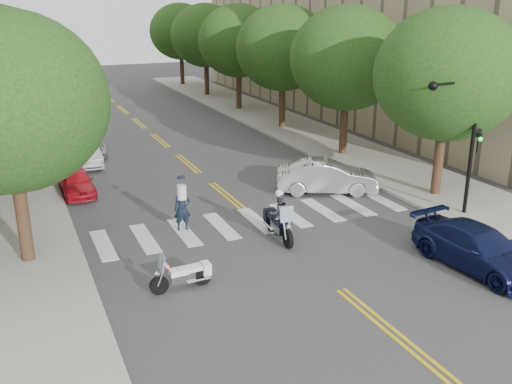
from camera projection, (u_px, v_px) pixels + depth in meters
ground at (341, 290)px, 17.79m from camera, size 140.00×140.00×0.00m
sidewalk_left at (0, 154)px, 33.21m from camera, size 5.00×60.00×0.15m
sidewalk_right at (291, 127)px, 40.48m from camera, size 5.00×60.00×0.15m
tree_l_0 at (7, 102)px, 17.86m from camera, size 6.40×6.40×8.45m
tree_l_1 at (2, 74)px, 24.80m from camera, size 6.40×6.40×8.45m
tree_l_2 at (0, 58)px, 31.74m from camera, size 6.40×6.40×8.45m
tree_r_0 at (447, 75)px, 24.60m from camera, size 6.40×6.40×8.45m
tree_r_1 at (347, 58)px, 31.53m from camera, size 6.40×6.40×8.45m
tree_r_2 at (283, 48)px, 38.47m from camera, size 6.40×6.40×8.45m
tree_r_3 at (238, 41)px, 45.41m from camera, size 6.40×6.40×8.45m
tree_r_4 at (206, 36)px, 52.35m from camera, size 6.40×6.40×8.45m
tree_r_5 at (180, 32)px, 59.29m from camera, size 6.40×6.40×8.45m
traffic_signal_pole at (465, 130)px, 22.59m from camera, size 2.82×0.42×6.00m
motorcycle_police at (278, 217)px, 21.41m from camera, size 0.85×2.41×1.96m
motorcycle_parked at (186, 275)px, 17.78m from camera, size 2.02×0.51×1.30m
officer_standing at (182, 209)px, 22.20m from camera, size 0.69×0.49×1.77m
convertible at (327, 177)px, 26.63m from camera, size 4.90×3.43×1.53m
sedan_blue at (478, 248)px, 19.05m from camera, size 2.45×5.07×1.42m
parked_car_a at (76, 182)px, 26.46m from camera, size 1.48×3.57×1.21m
parked_car_b at (85, 153)px, 31.20m from camera, size 1.50×4.14×1.36m
parked_car_c at (79, 143)px, 33.21m from camera, size 2.84×5.27×1.41m
parked_car_d at (54, 125)px, 38.24m from camera, size 2.05×4.66×1.33m
parked_car_e at (57, 107)px, 44.56m from camera, size 1.97×4.34×1.44m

